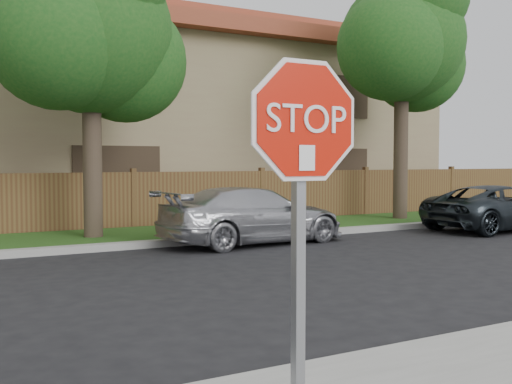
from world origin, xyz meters
TOP-DOWN VIEW (x-y plane):
  - tree_mid at (2.52, 9.57)m, footprint 4.80×3.90m
  - tree_right at (12.02, 9.57)m, footprint 4.80×3.90m
  - stop_sign at (1.09, -1.48)m, footprint 1.01×0.13m
  - sedan_right at (5.66, 7.60)m, footprint 4.65×2.23m
  - sedan_far_right at (12.89, 6.70)m, footprint 4.45×2.06m

SIDE VIEW (x-z plane):
  - sedan_far_right at x=12.89m, z-range 0.00..1.24m
  - sedan_right at x=5.66m, z-range 0.00..1.31m
  - stop_sign at x=1.09m, z-range 0.55..3.11m
  - tree_mid at x=2.52m, z-range 1.20..8.55m
  - tree_right at x=12.02m, z-range 1.47..9.67m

